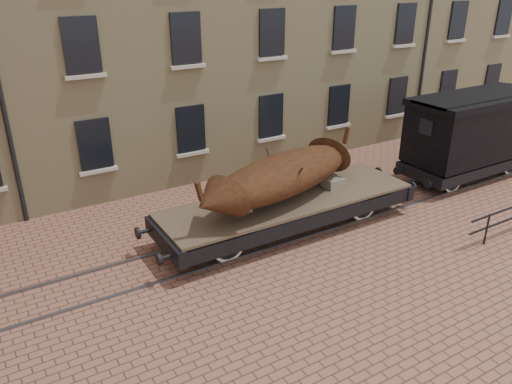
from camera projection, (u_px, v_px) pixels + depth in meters
ground at (325, 218)px, 16.50m from camera, size 90.00×90.00×0.00m
rail_track at (325, 217)px, 16.48m from camera, size 30.00×1.52×0.06m
flatcar_wagon at (288, 205)px, 15.43m from camera, size 9.19×2.49×1.39m
iron_boat at (283, 175)px, 14.91m from camera, size 6.67×3.33×1.61m
goods_van at (475, 127)px, 19.00m from camera, size 6.39×2.33×3.31m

